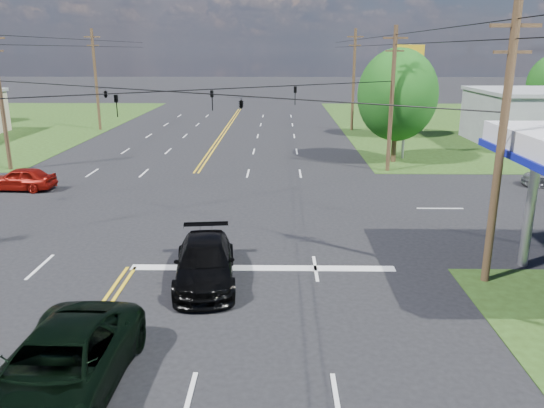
{
  "coord_description": "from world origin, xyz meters",
  "views": [
    {
      "loc": [
        5.64,
        -14.58,
        7.97
      ],
      "look_at": [
        5.32,
        6.0,
        1.97
      ],
      "focal_mm": 35.0,
      "sensor_mm": 36.0,
      "label": 1
    }
  ],
  "objects_px": {
    "pole_se": "(501,145)",
    "pole_nw": "(1,97)",
    "pole_left_far": "(96,79)",
    "tree_right_a": "(397,95)",
    "tree_right_b": "(396,92)",
    "suv_black": "(205,262)",
    "pole_right_far": "(354,79)",
    "pickup_dkgreen": "(60,368)",
    "pole_ne": "(392,98)"
  },
  "relations": [
    {
      "from": "pole_se",
      "to": "pole_nw",
      "type": "height_order",
      "value": "same"
    },
    {
      "from": "pole_se",
      "to": "pole_left_far",
      "type": "height_order",
      "value": "pole_left_far"
    },
    {
      "from": "tree_right_a",
      "to": "pole_left_far",
      "type": "bearing_deg",
      "value": 149.35
    },
    {
      "from": "pole_se",
      "to": "tree_right_b",
      "type": "height_order",
      "value": "pole_se"
    },
    {
      "from": "tree_right_a",
      "to": "suv_black",
      "type": "bearing_deg",
      "value": -117.4
    },
    {
      "from": "pole_nw",
      "to": "pole_left_far",
      "type": "distance_m",
      "value": 19.0
    },
    {
      "from": "pole_nw",
      "to": "pole_right_far",
      "type": "distance_m",
      "value": 32.2
    },
    {
      "from": "tree_right_b",
      "to": "pole_right_far",
      "type": "bearing_deg",
      "value": 131.19
    },
    {
      "from": "tree_right_a",
      "to": "tree_right_b",
      "type": "height_order",
      "value": "tree_right_a"
    },
    {
      "from": "tree_right_b",
      "to": "suv_black",
      "type": "bearing_deg",
      "value": -112.11
    },
    {
      "from": "pole_nw",
      "to": "tree_right_a",
      "type": "distance_m",
      "value": 27.17
    },
    {
      "from": "pole_left_far",
      "to": "pickup_dkgreen",
      "type": "height_order",
      "value": "pole_left_far"
    },
    {
      "from": "pole_right_far",
      "to": "pole_se",
      "type": "bearing_deg",
      "value": -90.0
    },
    {
      "from": "pole_nw",
      "to": "pole_left_far",
      "type": "relative_size",
      "value": 0.95
    },
    {
      "from": "pole_left_far",
      "to": "tree_right_a",
      "type": "xyz_separation_m",
      "value": [
        27.0,
        -16.0,
        -0.3
      ]
    },
    {
      "from": "pole_right_far",
      "to": "pole_nw",
      "type": "bearing_deg",
      "value": -143.84
    },
    {
      "from": "pole_nw",
      "to": "pole_ne",
      "type": "distance_m",
      "value": 26.0
    },
    {
      "from": "pole_right_far",
      "to": "pickup_dkgreen",
      "type": "xyz_separation_m",
      "value": [
        -12.5,
        -43.83,
        -4.35
      ]
    },
    {
      "from": "pole_ne",
      "to": "pole_right_far",
      "type": "bearing_deg",
      "value": 90.0
    },
    {
      "from": "pole_ne",
      "to": "pole_left_far",
      "type": "xyz_separation_m",
      "value": [
        -26.0,
        19.0,
        0.25
      ]
    },
    {
      "from": "tree_right_b",
      "to": "pickup_dkgreen",
      "type": "bearing_deg",
      "value": -111.89
    },
    {
      "from": "pole_nw",
      "to": "pole_ne",
      "type": "xyz_separation_m",
      "value": [
        26.0,
        0.0,
        0.0
      ]
    },
    {
      "from": "pole_left_far",
      "to": "pole_right_far",
      "type": "xyz_separation_m",
      "value": [
        26.0,
        0.0,
        0.0
      ]
    },
    {
      "from": "pole_se",
      "to": "pole_ne",
      "type": "xyz_separation_m",
      "value": [
        0.0,
        18.0,
        0.0
      ]
    },
    {
      "from": "tree_right_b",
      "to": "pole_se",
      "type": "bearing_deg",
      "value": -96.05
    },
    {
      "from": "pole_se",
      "to": "pole_ne",
      "type": "distance_m",
      "value": 18.0
    },
    {
      "from": "pole_right_far",
      "to": "suv_black",
      "type": "xyz_separation_m",
      "value": [
        -10.0,
        -37.22,
        -4.43
      ]
    },
    {
      "from": "pole_ne",
      "to": "tree_right_a",
      "type": "height_order",
      "value": "pole_ne"
    },
    {
      "from": "pole_right_far",
      "to": "tree_right_a",
      "type": "height_order",
      "value": "pole_right_far"
    },
    {
      "from": "pole_ne",
      "to": "pole_nw",
      "type": "bearing_deg",
      "value": 180.0
    },
    {
      "from": "pole_ne",
      "to": "tree_right_a",
      "type": "distance_m",
      "value": 3.16
    },
    {
      "from": "pole_right_far",
      "to": "pickup_dkgreen",
      "type": "relative_size",
      "value": 1.7
    },
    {
      "from": "pole_left_far",
      "to": "pickup_dkgreen",
      "type": "xyz_separation_m",
      "value": [
        13.5,
        -43.83,
        -4.35
      ]
    },
    {
      "from": "pole_ne",
      "to": "pickup_dkgreen",
      "type": "xyz_separation_m",
      "value": [
        -12.5,
        -24.83,
        -4.1
      ]
    },
    {
      "from": "pole_se",
      "to": "tree_right_a",
      "type": "distance_m",
      "value": 21.02
    },
    {
      "from": "pole_ne",
      "to": "tree_right_b",
      "type": "distance_m",
      "value": 15.42
    },
    {
      "from": "pole_ne",
      "to": "tree_right_b",
      "type": "xyz_separation_m",
      "value": [
        3.5,
        15.0,
        -0.7
      ]
    },
    {
      "from": "pole_nw",
      "to": "tree_right_b",
      "type": "height_order",
      "value": "pole_nw"
    },
    {
      "from": "pole_se",
      "to": "pole_ne",
      "type": "bearing_deg",
      "value": 90.0
    },
    {
      "from": "tree_right_a",
      "to": "pickup_dkgreen",
      "type": "bearing_deg",
      "value": -115.88
    },
    {
      "from": "pole_ne",
      "to": "pole_se",
      "type": "bearing_deg",
      "value": -90.0
    },
    {
      "from": "pole_right_far",
      "to": "pickup_dkgreen",
      "type": "bearing_deg",
      "value": -105.92
    },
    {
      "from": "pole_ne",
      "to": "pole_right_far",
      "type": "distance_m",
      "value": 19.0
    },
    {
      "from": "pole_se",
      "to": "pole_right_far",
      "type": "xyz_separation_m",
      "value": [
        0.0,
        37.0,
        0.25
      ]
    },
    {
      "from": "pickup_dkgreen",
      "to": "suv_black",
      "type": "relative_size",
      "value": 1.15
    },
    {
      "from": "pole_right_far",
      "to": "suv_black",
      "type": "height_order",
      "value": "pole_right_far"
    },
    {
      "from": "tree_right_b",
      "to": "suv_black",
      "type": "xyz_separation_m",
      "value": [
        -13.5,
        -33.22,
        -3.48
      ]
    },
    {
      "from": "pole_ne",
      "to": "tree_right_b",
      "type": "height_order",
      "value": "pole_ne"
    },
    {
      "from": "pole_left_far",
      "to": "tree_right_a",
      "type": "distance_m",
      "value": 31.39
    },
    {
      "from": "pole_nw",
      "to": "pickup_dkgreen",
      "type": "bearing_deg",
      "value": -61.47
    }
  ]
}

